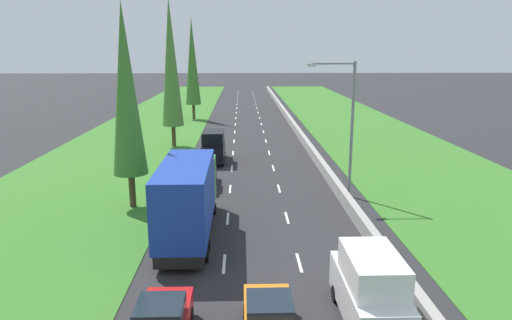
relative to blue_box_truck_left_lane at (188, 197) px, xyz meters
The scene contains 14 objects.
ground_plane 35.92m from the blue_box_truck_left_lane, 84.05° to the left, with size 300.00×300.00×0.00m, color #28282B.
grass_verge_left 36.82m from the blue_box_truck_left_lane, 104.06° to the left, with size 14.00×140.00×0.04m, color #387528.
grass_verge_right 40.03m from the blue_box_truck_left_lane, 63.13° to the left, with size 14.00×140.00×0.04m, color #387528.
median_barrier 36.92m from the blue_box_truck_left_lane, 75.20° to the left, with size 0.44×120.00×0.85m, color #9E9B93.
lane_markings 35.91m from the blue_box_truck_left_lane, 84.05° to the left, with size 3.64×116.00×0.01m.
blue_box_truck_left_lane is the anchor object (origin of this frame).
white_van_right_lane 11.18m from the blue_box_truck_left_lane, 48.80° to the right, with size 1.96×4.90×2.82m.
blue_sedan_left_lane 9.45m from the blue_box_truck_left_lane, 90.17° to the left, with size 1.82×4.50×1.64m.
orange_hatchback_centre_lane 10.15m from the blue_box_truck_left_lane, 68.38° to the right, with size 1.74×3.90×1.72m.
black_van_left_lane 17.06m from the blue_box_truck_left_lane, 88.91° to the left, with size 1.96×4.90×2.82m.
poplar_tree_second 8.19m from the blue_box_truck_left_lane, 129.66° to the left, with size 2.11×2.11×12.53m.
poplar_tree_third 25.23m from the blue_box_truck_left_lane, 99.83° to the left, with size 2.17×2.17×14.78m.
poplar_tree_fourth 44.01m from the blue_box_truck_left_lane, 95.31° to the left, with size 2.15×2.15×14.13m.
street_light_mast 12.21m from the blue_box_truck_left_lane, 34.61° to the left, with size 3.20×0.28×9.00m.
Camera 1 is at (-0.89, 1.02, 9.65)m, focal length 32.68 mm.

